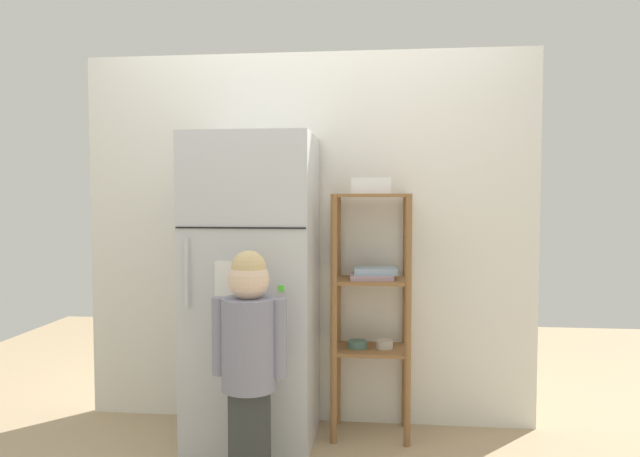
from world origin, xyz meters
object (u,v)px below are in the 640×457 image
Objects in this scene: child_standing at (249,343)px; pantry_shelf_unit at (371,295)px; refrigerator at (253,289)px; fruit_bin at (372,187)px.

child_standing is 0.82m from pantry_shelf_unit.
child_standing is at bearing -79.58° from refrigerator.
child_standing is 1.08m from fruit_bin.
pantry_shelf_unit is at bearing 48.00° from child_standing.
child_standing is 0.81× the size of pantry_shelf_unit.
refrigerator reaches higher than pantry_shelf_unit.
child_standing is at bearing -132.44° from fruit_bin.
child_standing is 5.14× the size of fruit_bin.
refrigerator is 7.87× the size of fruit_bin.
pantry_shelf_unit is at bearing 11.29° from refrigerator.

